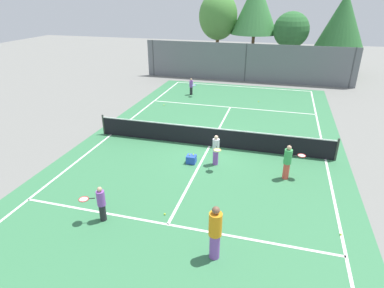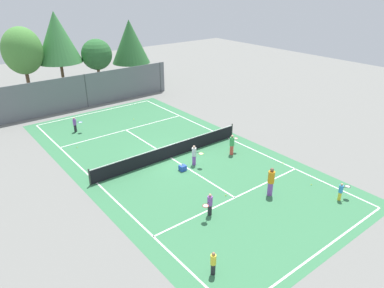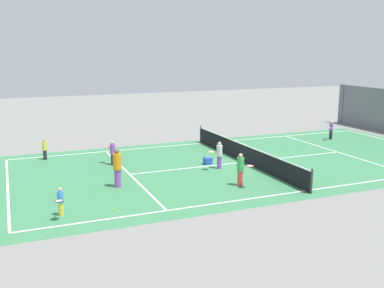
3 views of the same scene
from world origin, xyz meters
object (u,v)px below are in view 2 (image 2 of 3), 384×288
object	(u,v)px
player_4	(210,204)
player_5	(232,144)
tennis_ball_3	(226,195)
tennis_ball_0	(311,185)
tennis_ball_1	(134,119)
tennis_ball_5	(212,136)
tennis_ball_2	(283,163)
player_1	(213,263)
player_2	(341,191)
tennis_ball_4	(77,147)
ball_crate	(183,168)
player_3	(271,181)
player_6	(194,155)
player_0	(75,124)

from	to	relation	value
player_4	player_5	xyz separation A→B (m)	(5.94, 4.49, 0.10)
tennis_ball_3	tennis_ball_0	bearing A→B (deg)	-25.71
tennis_ball_1	tennis_ball_5	world-z (taller)	same
player_5	tennis_ball_2	xyz separation A→B (m)	(1.75, -3.19, -0.74)
tennis_ball_2	player_4	bearing A→B (deg)	-170.35
tennis_ball_2	player_1	bearing A→B (deg)	-156.13
player_2	tennis_ball_3	size ratio (longest dim) A/B	16.39
tennis_ball_0	tennis_ball_4	xyz separation A→B (m)	(-9.08, 13.87, 0.00)
tennis_ball_3	tennis_ball_5	distance (m)	8.58
tennis_ball_1	player_4	bearing A→B (deg)	-104.84
player_4	player_5	bearing A→B (deg)	37.11
player_1	ball_crate	xyz separation A→B (m)	(4.39, 8.00, -0.41)
ball_crate	tennis_ball_3	world-z (taller)	ball_crate
player_3	tennis_ball_2	size ratio (longest dim) A/B	26.62
player_3	ball_crate	size ratio (longest dim) A/B	4.12
player_4	tennis_ball_1	world-z (taller)	player_4
player_3	tennis_ball_1	bearing A→B (deg)	90.19
player_2	tennis_ball_5	size ratio (longest dim) A/B	16.39
player_1	tennis_ball_1	bearing A→B (deg)	70.15
player_1	player_3	distance (m)	7.09
player_5	player_6	size ratio (longest dim) A/B	1.06
player_4	player_5	world-z (taller)	player_5
tennis_ball_0	tennis_ball_4	distance (m)	16.58
tennis_ball_4	player_4	bearing A→B (deg)	-79.56
player_4	player_5	distance (m)	7.45
tennis_ball_4	player_3	bearing A→B (deg)	-64.27
player_5	tennis_ball_3	bearing A→B (deg)	-137.40
player_1	ball_crate	size ratio (longest dim) A/B	2.73
player_1	tennis_ball_0	world-z (taller)	player_1
player_4	tennis_ball_2	world-z (taller)	player_4
player_6	ball_crate	size ratio (longest dim) A/B	3.31
player_6	tennis_ball_0	bearing A→B (deg)	-58.60
ball_crate	tennis_ball_5	bearing A→B (deg)	29.89
tennis_ball_3	tennis_ball_4	bearing A→B (deg)	110.05
player_1	player_4	bearing A→B (deg)	51.30
ball_crate	tennis_ball_0	world-z (taller)	ball_crate
player_0	tennis_ball_4	world-z (taller)	player_0
player_1	tennis_ball_5	bearing A→B (deg)	48.90
tennis_ball_0	tennis_ball_2	xyz separation A→B (m)	(0.88, 2.84, 0.00)
player_6	tennis_ball_0	distance (m)	7.58
player_1	tennis_ball_0	xyz separation A→B (m)	(9.41, 1.71, -0.56)
player_6	tennis_ball_4	world-z (taller)	player_6
player_1	player_4	xyz separation A→B (m)	(2.60, 3.25, 0.08)
tennis_ball_5	ball_crate	bearing A→B (deg)	-150.11
player_6	tennis_ball_5	world-z (taller)	player_6
tennis_ball_0	tennis_ball_2	size ratio (longest dim) A/B	1.00
player_4	player_0	bearing A→B (deg)	94.28
player_3	player_0	bearing A→B (deg)	107.79
player_2	player_6	xyz separation A→B (m)	(-3.82, 8.36, 0.16)
player_1	player_5	bearing A→B (deg)	42.19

